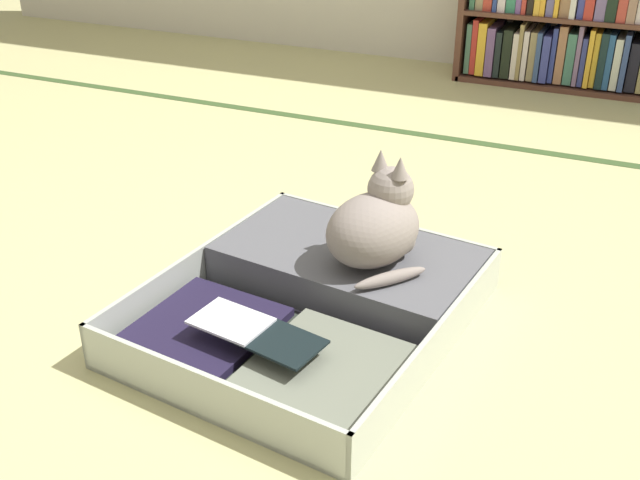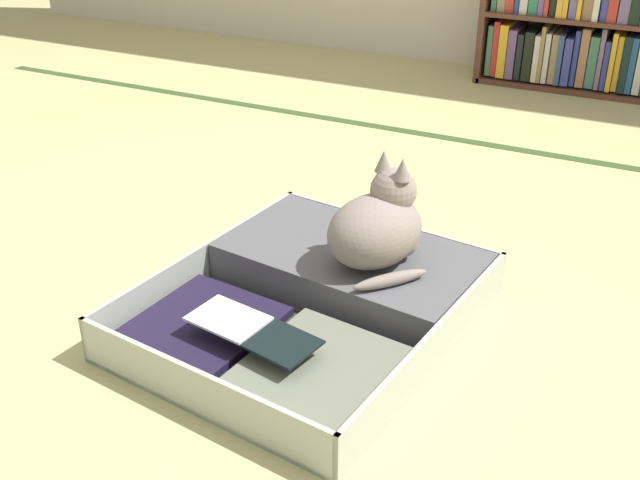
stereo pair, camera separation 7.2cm
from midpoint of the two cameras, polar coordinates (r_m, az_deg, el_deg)
The scene contains 5 objects.
ground_plane at distance 1.96m, azimuth -0.92°, elevation -5.21°, with size 10.00×10.00×0.00m, color #BEB97D.
tatami_border at distance 3.08m, azimuth 9.45°, elevation 7.40°, with size 4.80×0.05×0.00m.
bookshelf at distance 3.80m, azimuth 21.59°, elevation 14.79°, with size 1.51×0.28×0.65m.
open_suitcase at distance 1.92m, azimuth -0.87°, elevation -4.14°, with size 0.78×0.89×0.12m.
black_cat at distance 1.89m, azimuth 3.23°, elevation 1.10°, with size 0.30×0.33×0.28m.
Camera 1 is at (0.65, -1.50, 1.08)m, focal length 42.95 mm.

